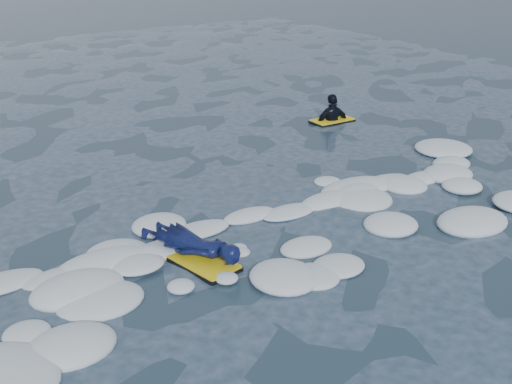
# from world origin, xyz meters

# --- Properties ---
(ground) EXTENTS (120.00, 120.00, 0.00)m
(ground) POSITION_xyz_m (0.00, 0.00, 0.00)
(ground) COLOR #182439
(ground) RESTS_ON ground
(foam_band) EXTENTS (12.00, 3.10, 0.30)m
(foam_band) POSITION_xyz_m (0.00, 1.03, 0.00)
(foam_band) COLOR white
(foam_band) RESTS_ON ground
(prone_woman_unit) EXTENTS (1.11, 1.68, 0.41)m
(prone_woman_unit) POSITION_xyz_m (-0.51, 1.01, 0.21)
(prone_woman_unit) COLOR black
(prone_woman_unit) RESTS_ON ground
(waiting_rider_unit) EXTENTS (1.03, 0.58, 1.53)m
(waiting_rider_unit) POSITION_xyz_m (5.39, 5.11, -0.08)
(waiting_rider_unit) COLOR black
(waiting_rider_unit) RESTS_ON ground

